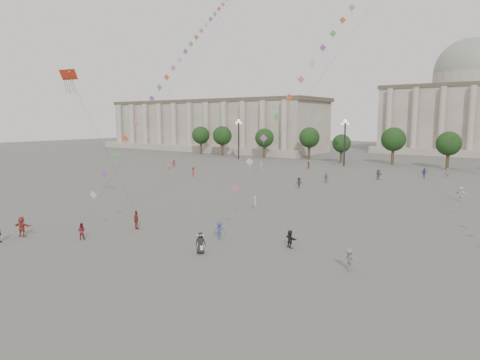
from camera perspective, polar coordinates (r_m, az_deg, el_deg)
The scene contains 27 objects.
ground at distance 34.08m, azimuth -10.12°, elevation -10.33°, with size 360.00×360.00×0.00m, color #514E4C.
hall_west at distance 152.26m, azimuth -3.90°, elevation 7.27°, with size 84.00×26.22×17.20m.
hall_central at distance 153.15m, azimuth 27.97°, elevation 8.53°, with size 48.30×34.30×35.50m.
tree_row at distance 102.95m, azimuth 23.26°, elevation 4.52°, with size 137.12×5.12×8.00m.
lamp_post_far_west at distance 114.89m, azimuth -0.19°, elevation 6.47°, with size 2.00×0.90×10.65m.
lamp_post_mid_west at distance 99.90m, azimuth 13.81°, elevation 5.98°, with size 2.00×0.90×10.65m.
person_crowd_0 at distance 84.59m, azimuth 23.33°, elevation 0.86°, with size 1.13×0.47×1.93m, color navy.
person_crowd_1 at distance 92.62m, azimuth -9.41°, elevation 1.96°, with size 0.89×0.69×1.83m, color #B3B2AE.
person_crowd_2 at distance 95.74m, azimuth -8.80°, elevation 2.14°, with size 1.12×0.64×1.73m, color maroon.
person_crowd_3 at distance 36.37m, azimuth 6.69°, elevation -7.82°, with size 1.41×0.45×1.52m, color black.
person_crowd_4 at distance 87.92m, azimuth 25.89°, elevation 0.88°, with size 1.59×0.51×1.71m, color beige.
person_crowd_6 at distance 31.77m, azimuth 14.35°, elevation -10.26°, with size 1.08×0.62×1.68m, color slate.
person_crowd_7 at distance 63.27m, azimuth 27.40°, elevation -1.67°, with size 1.75×0.56×1.89m, color white.
person_crowd_10 at distance 91.38m, azimuth 2.87°, elevation 1.96°, with size 0.65×0.42×1.77m, color beige.
person_crowd_12 at distance 79.98m, azimuth 17.98°, elevation 0.71°, with size 1.72×0.55×1.86m, color #58585C.
person_crowd_13 at distance 51.14m, azimuth 2.04°, elevation -3.06°, with size 0.58×0.38×1.58m, color beige.
person_crowd_16 at distance 73.55m, azimuth 11.40°, elevation 0.28°, with size 1.02×0.42×1.73m, color slate.
person_crowd_17 at distance 80.32m, azimuth -6.24°, elevation 1.11°, with size 1.23×0.70×1.90m, color #9F332B.
person_crowd_18 at distance 93.51m, azimuth 9.06°, elevation 1.95°, with size 0.77×0.60×1.59m, color maroon.
person_crowd_19 at distance 67.28m, azimuth 7.87°, elevation -0.37°, with size 1.09×0.63×1.69m, color black.
tourist_0 at distance 43.24m, azimuth -13.65°, elevation -5.18°, with size 1.09×0.45×1.86m, color maroon.
tourist_2 at distance 44.23m, azimuth -27.08°, elevation -5.55°, with size 1.74×0.55×1.87m, color #9B372A.
kite_flyer_0 at distance 41.15m, azimuth -20.39°, elevation -6.40°, with size 0.74×0.58×1.52m, color maroon.
kite_flyer_1 at distance 38.58m, azimuth -2.76°, elevation -6.74°, with size 1.06×0.61×1.64m, color #354477.
hat_person at distance 34.74m, azimuth -5.28°, elevation -8.30°, with size 1.02×0.89×1.76m.
dragon_kite at distance 48.36m, azimuth -21.77°, elevation 11.99°, with size 5.35×1.04×16.07m.
kite_train_west at distance 65.96m, azimuth -5.52°, elevation 18.27°, with size 18.83×50.43×66.90m.
Camera 1 is at (23.67, -22.05, 10.74)m, focal length 32.00 mm.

